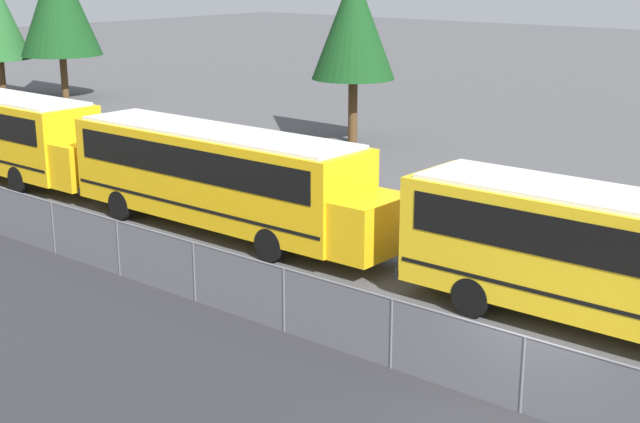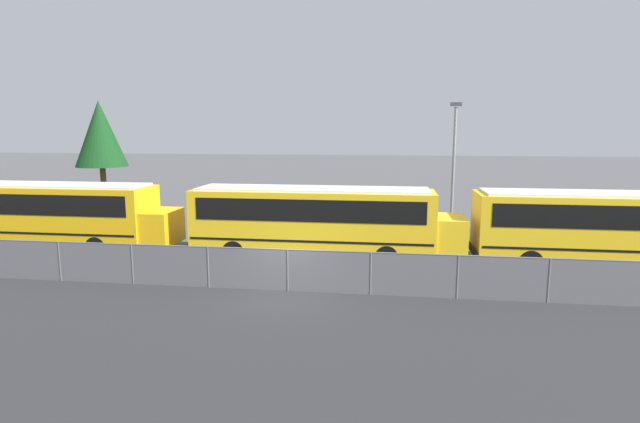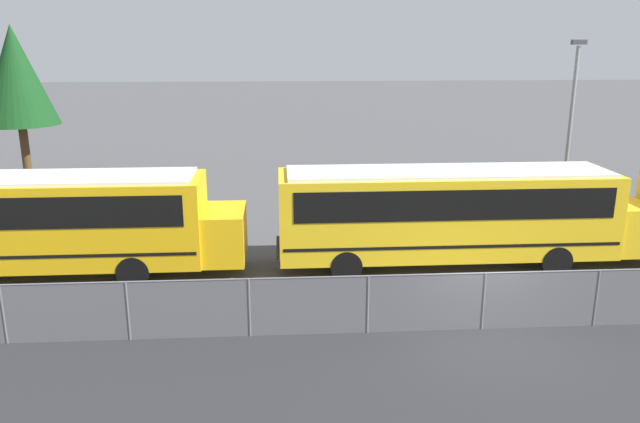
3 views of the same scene
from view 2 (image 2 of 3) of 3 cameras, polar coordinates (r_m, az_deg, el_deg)
name	(u,v)px [view 2 (image 2 of 3)]	position (r m, az deg, el deg)	size (l,w,h in m)	color
ground_plane	(288,291)	(18.68, -3.70, -9.05)	(200.00, 200.00, 0.00)	#4C4C4F
road_strip	(240,366)	(13.29, -9.17, -17.06)	(137.18, 12.00, 0.01)	#2B2B2D
fence	(288,270)	(18.43, -3.73, -6.65)	(103.25, 0.07, 1.59)	#9EA0A5
school_bus_2	(49,211)	(27.80, -28.59, 0.06)	(12.35, 2.56, 3.30)	yellow
school_bus_3	(318,217)	(22.66, -0.20, -0.65)	(12.35, 2.56, 3.30)	yellow
school_bus_4	(616,224)	(24.35, 30.77, -1.28)	(12.35, 2.56, 3.30)	yellow
light_pole	(454,163)	(28.62, 15.02, 5.36)	(0.60, 0.24, 7.35)	gray
tree_1	(100,134)	(42.65, -23.82, 8.09)	(3.91, 3.91, 8.11)	#51381E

